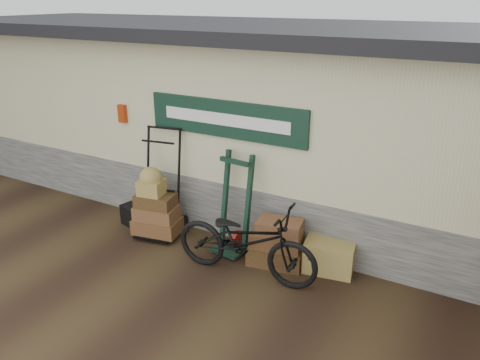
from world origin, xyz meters
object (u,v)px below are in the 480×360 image
at_px(wicker_hamper, 329,256).
at_px(bicycle, 246,237).
at_px(green_barrow, 234,204).
at_px(suitcase_stack, 277,242).
at_px(porter_trolley, 161,182).
at_px(black_trunk, 133,214).

distance_m(wicker_hamper, bicycle, 1.24).
bearing_deg(green_barrow, suitcase_stack, 3.75).
height_order(porter_trolley, green_barrow, porter_trolley).
bearing_deg(porter_trolley, bicycle, -25.55).
bearing_deg(suitcase_stack, green_barrow, 176.92).
xyz_separation_m(green_barrow, black_trunk, (-1.93, -0.09, -0.59)).
bearing_deg(green_barrow, bicycle, -41.40).
bearing_deg(suitcase_stack, black_trunk, -178.87).
bearing_deg(black_trunk, green_barrow, 2.70).
bearing_deg(green_barrow, porter_trolley, -170.66).
bearing_deg(porter_trolley, suitcase_stack, -9.90).
relative_size(porter_trolley, suitcase_stack, 2.25).
distance_m(suitcase_stack, black_trunk, 2.66).
bearing_deg(porter_trolley, black_trunk, 172.64).
bearing_deg(bicycle, wicker_hamper, -58.79).
xyz_separation_m(porter_trolley, wicker_hamper, (2.77, 0.19, -0.66)).
height_order(suitcase_stack, bicycle, bicycle).
bearing_deg(wicker_hamper, bicycle, -144.85).
bearing_deg(bicycle, black_trunk, 75.41).
distance_m(porter_trolley, wicker_hamper, 2.86).
height_order(green_barrow, bicycle, green_barrow).
distance_m(green_barrow, black_trunk, 2.02).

